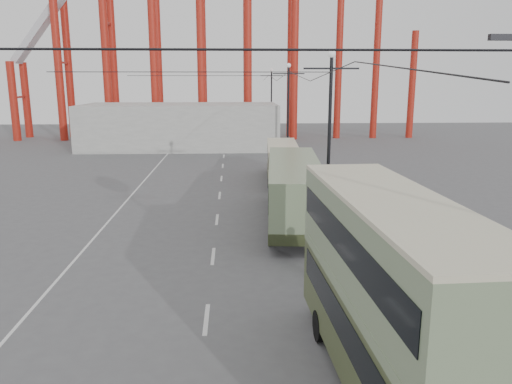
{
  "coord_description": "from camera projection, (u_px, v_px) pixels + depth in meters",
  "views": [
    {
      "loc": [
        -0.09,
        -11.06,
        7.63
      ],
      "look_at": [
        0.89,
        9.58,
        3.0
      ],
      "focal_mm": 35.0,
      "sensor_mm": 36.0,
      "label": 1
    }
  ],
  "objects": [
    {
      "name": "road_markings",
      "position": [
        221.0,
        204.0,
        31.61
      ],
      "size": [
        12.52,
        120.0,
        0.01
      ],
      "color": "silver",
      "rests_on": "ground"
    },
    {
      "name": "lamp_post_mid",
      "position": [
        329.0,
        132.0,
        29.23
      ],
      "size": [
        3.2,
        0.44,
        9.32
      ],
      "color": "black",
      "rests_on": "ground"
    },
    {
      "name": "lamp_post_far",
      "position": [
        288.0,
        110.0,
        50.68
      ],
      "size": [
        3.2,
        0.44,
        9.32
      ],
      "color": "black",
      "rests_on": "ground"
    },
    {
      "name": "lamp_post_distant",
      "position": [
        271.0,
        101.0,
        72.12
      ],
      "size": [
        3.2,
        0.44,
        9.32
      ],
      "color": "black",
      "rests_on": "ground"
    },
    {
      "name": "fairground_shed",
      "position": [
        181.0,
        126.0,
        57.44
      ],
      "size": [
        22.0,
        10.0,
        5.0
      ],
      "primitive_type": "cube",
      "color": "#9E9F9A",
      "rests_on": "ground"
    },
    {
      "name": "double_decker_bus",
      "position": [
        389.0,
        287.0,
        11.93
      ],
      "size": [
        2.74,
        9.41,
        5.01
      ],
      "rotation": [
        0.0,
        0.0,
        0.04
      ],
      "color": "#3C4625",
      "rests_on": "ground"
    },
    {
      "name": "single_decker_green",
      "position": [
        294.0,
        188.0,
        27.12
      ],
      "size": [
        3.68,
        12.06,
        3.36
      ],
      "rotation": [
        0.0,
        0.0,
        -0.08
      ],
      "color": "gray",
      "rests_on": "ground"
    },
    {
      "name": "single_decker_cream",
      "position": [
        282.0,
        160.0,
        38.67
      ],
      "size": [
        2.85,
        9.21,
        2.83
      ],
      "rotation": [
        0.0,
        0.0,
        -0.06
      ],
      "color": "beige",
      "rests_on": "ground"
    },
    {
      "name": "pedestrian",
      "position": [
        314.0,
        249.0,
        20.08
      ],
      "size": [
        0.86,
        0.74,
        1.99
      ],
      "primitive_type": "imported",
      "rotation": [
        0.0,
        0.0,
        3.58
      ],
      "color": "black",
      "rests_on": "ground"
    }
  ]
}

